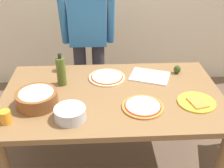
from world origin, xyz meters
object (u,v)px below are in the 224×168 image
at_px(dining_table, 112,104).
at_px(olive_oil_bottle, 61,71).
at_px(pizza_raw_on_board, 107,77).
at_px(cutting_board_white, 150,76).
at_px(pizza_cooked_on_tray, 143,106).
at_px(mixing_bowl_steel, 70,113).
at_px(avocado, 177,69).
at_px(cup_small_brown, 61,66).
at_px(popcorn_bowl, 37,97).
at_px(cup_orange, 6,117).
at_px(person_cook, 88,34).
at_px(plate_with_slice, 197,102).

relative_size(dining_table, olive_oil_bottle, 6.25).
relative_size(pizza_raw_on_board, cutting_board_white, 0.97).
relative_size(pizza_cooked_on_tray, mixing_bowl_steel, 1.41).
xyz_separation_m(pizza_cooked_on_tray, avocado, (0.35, 0.47, 0.03)).
bearing_deg(dining_table, pizza_raw_on_board, 97.77).
bearing_deg(pizza_cooked_on_tray, dining_table, 135.93).
height_order(cup_small_brown, cutting_board_white, cup_small_brown).
distance_m(popcorn_bowl, cutting_board_white, 0.91).
bearing_deg(avocado, cutting_board_white, -167.34).
xyz_separation_m(olive_oil_bottle, cutting_board_white, (0.69, 0.08, -0.11)).
bearing_deg(olive_oil_bottle, cutting_board_white, 6.50).
height_order(pizza_raw_on_board, cup_orange, cup_orange).
height_order(person_cook, avocado, person_cook).
distance_m(pizza_cooked_on_tray, mixing_bowl_steel, 0.49).
height_order(pizza_raw_on_board, olive_oil_bottle, olive_oil_bottle).
height_order(popcorn_bowl, olive_oil_bottle, olive_oil_bottle).
distance_m(olive_oil_bottle, cup_orange, 0.55).
xyz_separation_m(dining_table, pizza_cooked_on_tray, (0.20, -0.19, 0.10)).
bearing_deg(mixing_bowl_steel, cup_orange, -177.38).
relative_size(plate_with_slice, cutting_board_white, 0.87).
height_order(popcorn_bowl, mixing_bowl_steel, popcorn_bowl).
distance_m(person_cook, plate_with_slice, 1.20).
height_order(pizza_cooked_on_tray, olive_oil_bottle, olive_oil_bottle).
bearing_deg(popcorn_bowl, cutting_board_white, 22.93).
height_order(plate_with_slice, popcorn_bowl, popcorn_bowl).
xyz_separation_m(cup_orange, avocado, (1.23, 0.59, -0.01)).
bearing_deg(avocado, mixing_bowl_steel, -145.50).
height_order(pizza_cooked_on_tray, plate_with_slice, plate_with_slice).
height_order(dining_table, olive_oil_bottle, olive_oil_bottle).
distance_m(pizza_cooked_on_tray, cup_small_brown, 0.83).
distance_m(person_cook, olive_oil_bottle, 0.64).
xyz_separation_m(cutting_board_white, avocado, (0.23, 0.05, 0.03)).
bearing_deg(mixing_bowl_steel, person_cook, 84.70).
height_order(person_cook, cup_small_brown, person_cook).
bearing_deg(person_cook, olive_oil_bottle, -107.62).
distance_m(plate_with_slice, cutting_board_white, 0.47).
bearing_deg(person_cook, pizza_raw_on_board, -73.67).
relative_size(person_cook, cutting_board_white, 5.40).
bearing_deg(dining_table, popcorn_bowl, -166.98).
height_order(olive_oil_bottle, cutting_board_white, olive_oil_bottle).
relative_size(mixing_bowl_steel, avocado, 2.86).
distance_m(dining_table, cutting_board_white, 0.40).
bearing_deg(cup_small_brown, cutting_board_white, -11.92).
relative_size(person_cook, cup_orange, 19.06).
xyz_separation_m(pizza_raw_on_board, pizza_cooked_on_tray, (0.23, -0.42, 0.00)).
bearing_deg(person_cook, avocado, -32.69).
height_order(pizza_cooked_on_tray, cup_small_brown, cup_small_brown).
distance_m(popcorn_bowl, cup_orange, 0.24).
bearing_deg(mixing_bowl_steel, popcorn_bowl, 144.69).
distance_m(cup_orange, cup_small_brown, 0.74).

